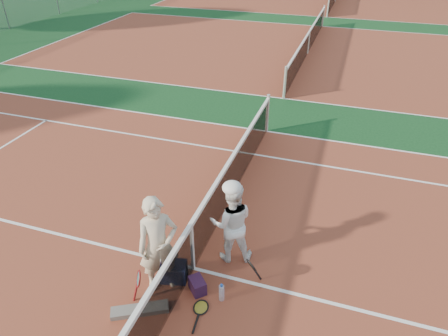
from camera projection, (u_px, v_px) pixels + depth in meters
The scene contains 15 objects.
ground at pixel (194, 268), 6.88m from camera, with size 130.00×130.00×0.00m, color #103B19.
court_main at pixel (194, 268), 6.88m from camera, with size 23.77×10.97×0.01m, color brown.
court_far_a at pixel (308, 53), 17.72m from camera, with size 23.77×10.97×0.01m, color brown.
court_far_b at pixel (335, 2), 28.57m from camera, with size 23.77×10.97×0.01m, color brown.
net_main at pixel (192, 247), 6.61m from camera, with size 0.10×10.98×1.02m, color black, non-canonical shape.
net_far_a at pixel (309, 42), 17.45m from camera, with size 0.10×10.98×1.02m, color black, non-canonical shape.
player_a at pixel (158, 245), 6.12m from camera, with size 0.63×0.41×1.73m, color beige.
player_b at pixel (232, 223), 6.73m from camera, with size 0.74×0.58×1.53m, color white.
racket_red at pixel (140, 286), 6.18m from camera, with size 0.18×0.27×0.59m, color maroon, non-canonical shape.
racket_black_held at pixel (251, 272), 6.44m from camera, with size 0.29×0.27×0.55m, color black, non-canonical shape.
racket_spare at pixel (201, 307), 6.18m from camera, with size 0.60×0.27×0.03m, color black, non-canonical shape.
sports_bag_navy at pixel (174, 272), 6.60m from camera, with size 0.43×0.29×0.34m, color black.
sports_bag_purple at pixel (197, 286), 6.41m from camera, with size 0.30×0.21×0.25m, color #2A102C.
net_cover_canvas at pixel (140, 310), 6.10m from camera, with size 0.87×0.20×0.09m, color #635F59.
water_bottle at pixel (222, 293), 6.24m from camera, with size 0.09×0.09×0.30m, color #C9DFFF.
Camera 1 is at (2.04, -4.48, 5.14)m, focal length 32.00 mm.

